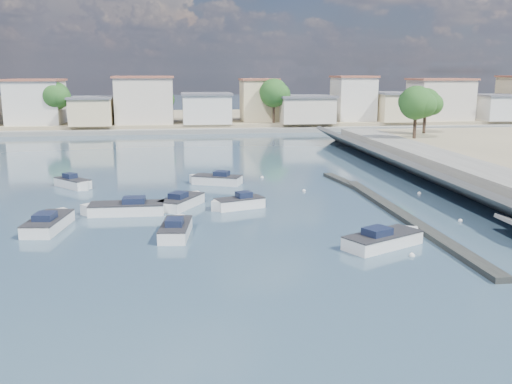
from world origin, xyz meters
TOP-DOWN VIEW (x-y plane):
  - ground at (0.00, 40.00)m, footprint 400.00×400.00m
  - breakwater at (6.90, 12.69)m, footprint 2.00×31.02m
  - far_shore_land at (0.00, 92.00)m, footprint 160.00×40.00m
  - far_shore_quay at (0.00, 71.00)m, footprint 160.00×2.50m
  - far_town at (10.71, 76.92)m, footprint 113.01×12.80m
  - shore_trees at (8.34, 68.11)m, footprint 74.56×38.32m
  - motorboat_a at (-9.45, 8.18)m, footprint 2.30×5.05m
  - motorboat_b at (-8.93, 16.22)m, footprint 3.84×4.84m
  - motorboat_c at (-13.43, 14.39)m, footprint 6.21×2.26m
  - motorboat_d at (-4.74, 14.96)m, footprint 4.31×2.69m
  - motorboat_e at (-18.02, 10.95)m, footprint 2.73×5.76m
  - motorboat_f at (-5.83, 25.18)m, footprint 5.05×3.47m
  - motorboat_g at (-18.83, 25.16)m, footprint 3.78×3.98m
  - motorboat_h at (3.33, 4.00)m, footprint 5.57×4.16m
  - mooring_buoys at (6.73, 13.59)m, footprint 14.24×26.05m

SIDE VIEW (x-z plane):
  - ground at x=0.00m, z-range 0.00..0.00m
  - mooring_buoys at x=6.73m, z-range -0.12..0.22m
  - breakwater at x=6.90m, z-range 0.00..0.35m
  - motorboat_d at x=-4.74m, z-range -0.36..1.12m
  - motorboat_b at x=-8.93m, z-range -0.36..1.12m
  - motorboat_f at x=-5.83m, z-range -0.36..1.12m
  - motorboat_e at x=-18.02m, z-range -0.36..1.12m
  - motorboat_h at x=3.33m, z-range -0.36..1.12m
  - motorboat_a at x=-9.45m, z-range -0.36..1.12m
  - motorboat_c at x=-13.43m, z-range -0.36..1.12m
  - motorboat_g at x=-18.83m, z-range -0.36..1.12m
  - far_shore_quay at x=0.00m, z-range 0.00..0.80m
  - far_shore_land at x=0.00m, z-range 0.00..1.40m
  - far_town at x=10.71m, z-range 0.76..9.11m
  - shore_trees at x=8.34m, z-range 2.26..10.18m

